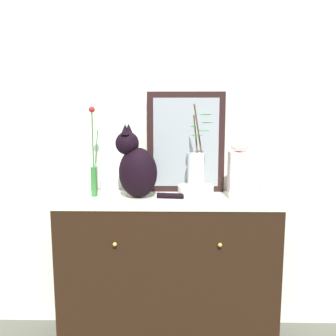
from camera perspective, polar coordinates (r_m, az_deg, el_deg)
wall_back at (r=2.34m, az=0.13°, el=5.33°), size 4.40×0.08×2.60m
sideboard at (r=2.27m, az=-0.00°, el=-16.49°), size 1.29×0.44×0.94m
mirror_leaning at (r=2.25m, az=2.88°, el=4.10°), size 0.49×0.03×0.63m
cat_sitting at (r=2.11m, az=-5.11°, el=0.17°), size 0.41×0.21×0.44m
vase_slim_green at (r=2.18m, az=-11.83°, el=-0.01°), size 0.05×0.04×0.54m
bowl_porcelain at (r=2.16m, az=4.45°, el=-3.68°), size 0.22×0.22×0.07m
vase_glass_clear at (r=2.13m, az=4.53°, el=0.18°), size 0.15×0.15×0.48m
jar_lidded_porcelain at (r=2.13m, az=11.34°, el=-0.36°), size 0.12×0.12×0.36m
candle_pillar at (r=2.12m, az=15.13°, el=-3.65°), size 0.06×0.06×0.12m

